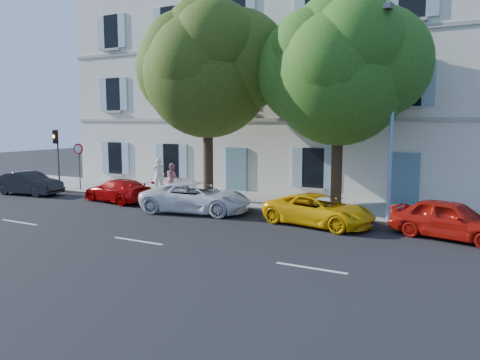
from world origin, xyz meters
The scene contains 16 objects.
ground centered at (0.00, 0.00, 0.00)m, with size 90.00×90.00×0.00m, color black.
sidewalk centered at (0.00, 4.45, 0.07)m, with size 36.00×4.50×0.15m, color #A09E96.
kerb centered at (0.00, 2.28, 0.08)m, with size 36.00×0.16×0.16m, color #9E998E.
building centered at (0.00, 10.20, 6.00)m, with size 28.00×7.00×12.00m, color beige.
car_dark_sedan centered at (-11.69, 0.80, 0.62)m, with size 1.32×3.78×1.24m, color black.
car_red_coupe centered at (-5.93, 1.39, 0.56)m, with size 1.58×3.89×1.13m, color #B30505.
car_white_coupe centered at (-1.05, 0.99, 0.66)m, with size 2.19×4.74×1.32m, color white.
car_yellow_supercar centered at (4.44, 1.09, 0.59)m, with size 1.95×4.24×1.18m, color #F5B70A.
car_red_hatchback centered at (8.98, 1.25, 0.66)m, with size 1.56×3.88×1.32m, color #AC130A.
tree_left centered at (-1.83, 3.21, 6.09)m, with size 5.96×5.96×9.23m.
tree_right centered at (4.39, 3.41, 5.71)m, with size 5.62×5.62×8.66m.
traffic_light centered at (-11.54, 2.59, 2.53)m, with size 0.27×0.37×3.29m.
road_sign centered at (-10.05, 2.82, 1.99)m, with size 0.59×0.15×2.55m.
street_lamp centered at (6.65, 2.68, 4.61)m, with size 0.27×1.67×7.87m.
pedestrian_a centered at (-5.82, 4.46, 1.04)m, with size 0.65×0.43×1.78m, color silver.
pedestrian_b centered at (-4.65, 4.13, 0.95)m, with size 0.78×0.61×1.61m, color #BE7982.
Camera 1 is at (10.13, -15.58, 3.92)m, focal length 35.00 mm.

